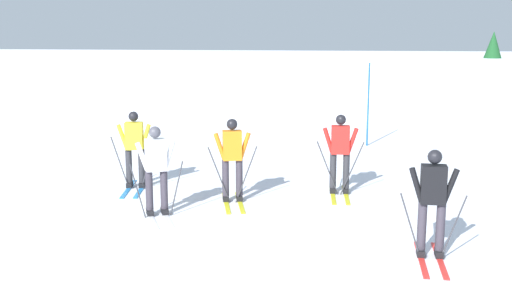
# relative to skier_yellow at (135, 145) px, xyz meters

# --- Properties ---
(ground_plane) EXTENTS (120.00, 120.00, 0.00)m
(ground_plane) POSITION_rel_skier_yellow_xyz_m (3.15, -5.18, -0.96)
(ground_plane) COLOR silver
(far_snow_ridge) EXTENTS (80.00, 9.97, 2.15)m
(far_snow_ridge) POSITION_rel_skier_yellow_xyz_m (3.15, 16.61, 0.12)
(far_snow_ridge) COLOR silver
(far_snow_ridge) RESTS_ON ground
(skier_yellow) EXTENTS (1.00, 1.63, 1.71)m
(skier_yellow) POSITION_rel_skier_yellow_xyz_m (0.00, 0.00, 0.00)
(skier_yellow) COLOR #237AC6
(skier_yellow) RESTS_ON ground
(skier_red) EXTENTS (1.00, 1.61, 1.71)m
(skier_red) POSITION_rel_skier_yellow_xyz_m (4.49, -0.02, -0.00)
(skier_red) COLOR gold
(skier_red) RESTS_ON ground
(skier_orange) EXTENTS (0.98, 1.64, 1.71)m
(skier_orange) POSITION_rel_skier_yellow_xyz_m (2.29, -0.89, -0.00)
(skier_orange) COLOR gold
(skier_orange) RESTS_ON ground
(skier_white) EXTENTS (0.96, 1.62, 1.71)m
(skier_white) POSITION_rel_skier_yellow_xyz_m (1.01, -2.05, -0.04)
(skier_white) COLOR silver
(skier_white) RESTS_ON ground
(skier_black) EXTENTS (1.00, 1.61, 1.71)m
(skier_black) POSITION_rel_skier_yellow_xyz_m (5.82, -3.82, -0.04)
(skier_black) COLOR red
(skier_black) RESTS_ON ground
(trail_marker_pole) EXTENTS (0.06, 0.06, 2.45)m
(trail_marker_pole) POSITION_rel_skier_yellow_xyz_m (5.41, 5.67, 0.27)
(trail_marker_pole) COLOR #1E56AD
(trail_marker_pole) RESTS_ON ground
(conifer_far_left) EXTENTS (1.54, 1.54, 3.26)m
(conifer_far_left) POSITION_rel_skier_yellow_xyz_m (11.09, 14.80, 1.11)
(conifer_far_left) COLOR #513823
(conifer_far_left) RESTS_ON ground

